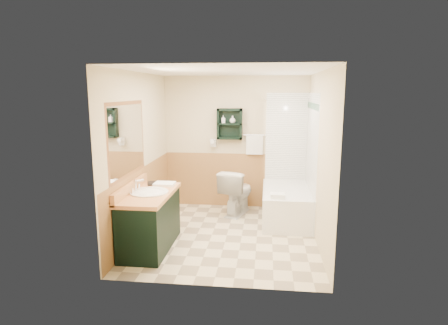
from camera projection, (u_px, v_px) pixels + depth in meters
floor at (227, 235)px, 5.61m from camera, size 3.00×3.00×0.00m
back_wall at (236, 142)px, 6.87m from camera, size 2.60×0.04×2.40m
left_wall at (138, 155)px, 5.53m from camera, size 0.04×3.00×2.40m
right_wall at (320, 158)px, 5.24m from camera, size 0.04×3.00×2.40m
ceiling at (227, 70)px, 5.16m from camera, size 2.60×3.00×0.04m
wainscot_left at (143, 200)px, 5.66m from camera, size 2.98×2.98×1.00m
wainscot_back at (235, 180)px, 6.97m from camera, size 2.58×2.58×1.00m
mirror_frame at (127, 139)px, 4.93m from camera, size 1.30×1.30×1.00m
mirror_glass at (127, 139)px, 4.93m from camera, size 1.20×1.20×0.90m
tile_right at (311, 159)px, 6.00m from camera, size 1.50×1.50×2.10m
tile_back at (292, 152)px, 6.74m from camera, size 0.95×0.95×2.10m
tile_accent at (313, 106)px, 5.85m from camera, size 1.50×1.50×0.10m
wall_shelf at (230, 124)px, 6.70m from camera, size 0.45×0.15×0.55m
hair_dryer at (213, 143)px, 6.83m from camera, size 0.10×0.24×0.18m
towel_bar at (255, 135)px, 6.73m from camera, size 0.40×0.06×0.40m
curtain_rod at (265, 99)px, 5.91m from camera, size 0.03×1.60×0.03m
shower_curtain at (264, 151)px, 6.24m from camera, size 1.05×1.05×1.70m
vanity at (150, 220)px, 5.10m from camera, size 0.59×1.23×0.78m
bathtub at (287, 204)px, 6.27m from camera, size 0.80×1.50×0.54m
toilet at (237, 192)px, 6.54m from camera, size 0.67×0.89×0.78m
counter_towel at (164, 184)px, 5.42m from camera, size 0.29×0.23×0.04m
vanity_book at (147, 177)px, 5.46m from camera, size 0.17×0.07×0.23m
tub_towel at (277, 196)px, 5.66m from camera, size 0.21×0.18×0.07m
soap_bottle_a at (223, 121)px, 6.70m from camera, size 0.09×0.15×0.06m
soap_bottle_b at (233, 120)px, 6.68m from camera, size 0.12×0.14×0.10m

